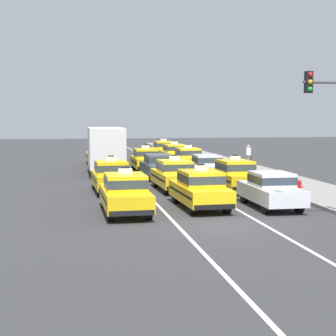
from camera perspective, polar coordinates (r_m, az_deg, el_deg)
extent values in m
plane|color=#353538|center=(19.97, 5.55, -6.03)|extent=(160.00, 160.00, 0.00)
cube|color=silver|center=(39.22, -4.59, -0.35)|extent=(0.14, 80.00, 0.01)
cube|color=silver|center=(39.65, 0.02, -0.26)|extent=(0.14, 80.00, 0.01)
cube|color=gray|center=(36.29, 10.15, -0.77)|extent=(4.00, 90.00, 0.15)
cylinder|color=black|center=(23.49, -6.84, -3.51)|extent=(0.25, 0.64, 0.64)
cylinder|color=black|center=(23.64, -3.27, -3.43)|extent=(0.25, 0.64, 0.64)
cylinder|color=black|center=(20.48, -6.21, -4.84)|extent=(0.25, 0.64, 0.64)
cylinder|color=black|center=(20.66, -2.11, -4.72)|extent=(0.25, 0.64, 0.64)
cube|color=yellow|center=(22.00, -4.64, -3.18)|extent=(1.88, 4.53, 0.70)
cube|color=black|center=(21.99, -4.64, -3.05)|extent=(1.89, 4.17, 0.10)
cube|color=yellow|center=(21.76, -4.61, -1.50)|extent=(1.64, 2.13, 0.64)
cube|color=#2D3842|center=(21.76, -4.61, -1.50)|extent=(1.66, 2.15, 0.35)
cube|color=white|center=(21.71, -4.62, -0.35)|extent=(0.56, 0.13, 0.24)
cube|color=black|center=(21.70, -4.62, 0.05)|extent=(0.32, 0.12, 0.06)
cube|color=black|center=(24.21, -5.22, -2.99)|extent=(1.71, 0.17, 0.20)
cube|color=black|center=(19.87, -3.91, -4.84)|extent=(1.71, 0.17, 0.20)
cylinder|color=black|center=(29.88, -7.86, -1.60)|extent=(0.26, 0.65, 0.64)
cylinder|color=black|center=(30.03, -5.05, -1.53)|extent=(0.26, 0.65, 0.64)
cylinder|color=black|center=(26.86, -7.35, -2.39)|extent=(0.26, 0.65, 0.64)
cylinder|color=black|center=(27.02, -4.23, -2.31)|extent=(0.26, 0.65, 0.64)
cube|color=yellow|center=(28.40, -6.14, -1.24)|extent=(1.97, 4.57, 0.70)
cube|color=black|center=(28.39, -6.14, -1.14)|extent=(1.98, 4.21, 0.10)
cube|color=yellow|center=(28.18, -6.12, 0.08)|extent=(1.68, 2.16, 0.64)
cube|color=#2D3842|center=(28.18, -6.12, 0.08)|extent=(1.70, 2.18, 0.35)
cube|color=white|center=(28.14, -6.13, 0.97)|extent=(0.56, 0.14, 0.24)
cube|color=black|center=(28.13, -6.14, 1.28)|extent=(0.32, 0.12, 0.06)
cube|color=black|center=(30.61, -6.58, -1.23)|extent=(1.71, 0.21, 0.20)
cube|color=black|center=(26.25, -5.62, -2.33)|extent=(1.71, 0.21, 0.20)
cylinder|color=black|center=(38.51, -8.27, -0.02)|extent=(0.24, 0.64, 0.64)
cylinder|color=black|center=(38.61, -5.45, 0.03)|extent=(0.24, 0.64, 0.64)
cylinder|color=black|center=(34.63, -8.08, -0.63)|extent=(0.24, 0.64, 0.64)
cylinder|color=black|center=(34.74, -4.95, -0.58)|extent=(0.24, 0.64, 0.64)
cube|color=#194C8C|center=(39.44, -6.95, 1.66)|extent=(2.10, 2.20, 2.10)
cube|color=#2D3842|center=(40.49, -7.04, 2.18)|extent=(1.93, 0.06, 0.76)
cube|color=silver|center=(36.16, -6.69, 2.19)|extent=(2.31, 5.20, 2.70)
cylinder|color=black|center=(45.98, -8.55, 0.86)|extent=(0.26, 0.65, 0.64)
cylinder|color=black|center=(46.08, -6.72, 0.90)|extent=(0.26, 0.65, 0.64)
cylinder|color=black|center=(42.93, -8.31, 0.54)|extent=(0.26, 0.65, 0.64)
cylinder|color=black|center=(43.05, -6.35, 0.58)|extent=(0.26, 0.65, 0.64)
cube|color=yellow|center=(44.48, -7.49, 1.18)|extent=(1.94, 4.56, 0.70)
cube|color=black|center=(44.47, -7.49, 1.24)|extent=(1.95, 4.20, 0.10)
cube|color=yellow|center=(44.28, -7.49, 2.03)|extent=(1.67, 2.15, 0.64)
cube|color=#2D3842|center=(44.28, -7.49, 2.03)|extent=(1.69, 2.17, 0.35)
cube|color=white|center=(44.26, -7.50, 2.59)|extent=(0.56, 0.14, 0.24)
cube|color=black|center=(44.25, -7.50, 2.79)|extent=(0.32, 0.12, 0.06)
cube|color=black|center=(46.69, -7.70, 1.07)|extent=(1.71, 0.19, 0.20)
cube|color=black|center=(42.30, -7.26, 0.62)|extent=(1.71, 0.19, 0.20)
cylinder|color=black|center=(24.64, 0.81, -3.05)|extent=(0.26, 0.65, 0.64)
cylinder|color=black|center=(25.01, 4.11, -2.94)|extent=(0.26, 0.65, 0.64)
cylinder|color=black|center=(21.71, 2.62, -4.22)|extent=(0.26, 0.65, 0.64)
cylinder|color=black|center=(22.13, 6.32, -4.07)|extent=(0.26, 0.65, 0.64)
cube|color=yellow|center=(23.30, 3.42, -2.69)|extent=(1.96, 4.56, 0.70)
cube|color=black|center=(23.30, 3.42, -2.56)|extent=(1.97, 4.20, 0.10)
cube|color=yellow|center=(23.07, 3.53, -1.09)|extent=(1.67, 2.16, 0.64)
cube|color=#2D3842|center=(23.07, 3.53, -1.09)|extent=(1.70, 2.18, 0.35)
cube|color=white|center=(23.03, 3.54, 0.00)|extent=(0.56, 0.14, 0.24)
cube|color=black|center=(23.01, 3.54, 0.37)|extent=(0.32, 0.12, 0.06)
cube|color=black|center=(25.45, 2.09, -2.55)|extent=(1.71, 0.20, 0.20)
cube|color=black|center=(21.25, 5.01, -4.18)|extent=(1.71, 0.20, 0.20)
cylinder|color=black|center=(30.21, -1.37, -1.47)|extent=(0.26, 0.65, 0.64)
cylinder|color=black|center=(30.51, 1.36, -1.40)|extent=(0.26, 0.65, 0.64)
cylinder|color=black|center=(27.23, -0.21, -2.23)|extent=(0.26, 0.65, 0.64)
cylinder|color=black|center=(27.56, 2.80, -2.15)|extent=(0.26, 0.65, 0.64)
cube|color=yellow|center=(28.82, 0.62, -1.10)|extent=(1.93, 4.55, 0.70)
cube|color=black|center=(28.82, 0.62, -1.01)|extent=(1.94, 4.19, 0.10)
cube|color=yellow|center=(28.61, 0.69, 0.19)|extent=(1.66, 2.15, 0.64)
cube|color=#2D3842|center=(28.61, 0.69, 0.19)|extent=(1.68, 2.17, 0.35)
cube|color=white|center=(28.57, 0.69, 1.07)|extent=(0.56, 0.14, 0.24)
cube|color=black|center=(28.56, 0.69, 1.37)|extent=(0.32, 0.12, 0.06)
cube|color=black|center=(31.00, -0.25, -1.10)|extent=(1.71, 0.19, 0.20)
cube|color=black|center=(26.72, 1.64, -2.17)|extent=(1.71, 0.19, 0.20)
cylinder|color=black|center=(35.76, -2.64, -0.39)|extent=(0.26, 0.65, 0.64)
cylinder|color=black|center=(36.03, -0.37, -0.34)|extent=(0.26, 0.65, 0.64)
cylinder|color=black|center=(32.98, -1.83, -0.88)|extent=(0.26, 0.65, 0.64)
cylinder|color=black|center=(33.27, 0.62, -0.83)|extent=(0.26, 0.65, 0.64)
cube|color=#4C5156|center=(34.47, -1.07, -0.05)|extent=(1.91, 4.36, 0.66)
cube|color=#4C5156|center=(34.32, -1.04, 0.98)|extent=(1.63, 1.95, 0.60)
cube|color=#2D3842|center=(34.32, -1.04, 0.98)|extent=(1.65, 1.97, 0.33)
cylinder|color=black|center=(40.85, -3.74, 0.34)|extent=(0.24, 0.64, 0.64)
cylinder|color=black|center=(41.03, -1.69, 0.37)|extent=(0.24, 0.64, 0.64)
cylinder|color=black|center=(37.82, -3.25, -0.07)|extent=(0.24, 0.64, 0.64)
cylinder|color=black|center=(38.01, -1.04, -0.04)|extent=(0.24, 0.64, 0.64)
cube|color=yellow|center=(39.39, -2.44, 0.66)|extent=(1.82, 4.51, 0.70)
cube|color=black|center=(39.38, -2.44, 0.74)|extent=(1.84, 4.15, 0.10)
cube|color=yellow|center=(39.19, -2.42, 1.62)|extent=(1.61, 2.11, 0.64)
cube|color=#2D3842|center=(39.19, -2.42, 1.62)|extent=(1.63, 2.13, 0.35)
cube|color=white|center=(39.16, -2.42, 2.27)|extent=(0.56, 0.12, 0.24)
cube|color=black|center=(39.15, -2.42, 2.48)|extent=(0.32, 0.11, 0.06)
cube|color=black|center=(41.59, -2.83, 0.57)|extent=(1.71, 0.15, 0.20)
cube|color=black|center=(37.23, -2.00, 0.00)|extent=(1.71, 0.15, 0.20)
cylinder|color=black|center=(24.92, 8.20, -3.01)|extent=(0.24, 0.64, 0.64)
cylinder|color=black|center=(25.41, 11.30, -2.90)|extent=(0.24, 0.64, 0.64)
cylinder|color=black|center=(22.28, 10.50, -4.06)|extent=(0.24, 0.64, 0.64)
cylinder|color=black|center=(22.82, 13.90, -3.90)|extent=(0.24, 0.64, 0.64)
cube|color=silver|center=(23.79, 10.94, -2.66)|extent=(1.77, 4.30, 0.66)
cube|color=silver|center=(23.62, 11.06, -1.18)|extent=(1.56, 1.90, 0.60)
cube|color=#2D3842|center=(23.62, 11.06, -1.18)|extent=(1.58, 1.92, 0.33)
cylinder|color=black|center=(30.26, 4.82, -1.48)|extent=(0.26, 0.65, 0.64)
cylinder|color=black|center=(30.72, 7.46, -1.40)|extent=(0.26, 0.65, 0.64)
cylinder|color=black|center=(27.37, 6.67, -2.23)|extent=(0.26, 0.65, 0.64)
cylinder|color=black|center=(27.87, 9.55, -2.13)|extent=(0.26, 0.65, 0.64)
cube|color=yellow|center=(29.00, 7.09, -1.11)|extent=(1.95, 4.56, 0.70)
cube|color=black|center=(28.99, 7.10, -1.01)|extent=(1.96, 4.20, 0.10)
cube|color=yellow|center=(28.79, 7.21, 0.18)|extent=(1.67, 2.15, 0.64)
cube|color=#2D3842|center=(28.79, 7.21, 0.18)|extent=(1.69, 2.17, 0.35)
cube|color=white|center=(28.75, 7.22, 1.06)|extent=(0.56, 0.14, 0.24)
cube|color=black|center=(28.74, 7.22, 1.36)|extent=(0.32, 0.12, 0.06)
cube|color=black|center=(31.11, 5.76, -1.11)|extent=(1.71, 0.20, 0.20)
cube|color=black|center=(26.97, 8.62, -2.16)|extent=(1.71, 0.20, 0.20)
cylinder|color=black|center=(35.43, 2.47, -0.44)|extent=(0.25, 0.64, 0.64)
cylinder|color=black|center=(35.75, 4.73, -0.40)|extent=(0.25, 0.64, 0.64)
cylinder|color=black|center=(32.67, 3.48, -0.95)|extent=(0.25, 0.64, 0.64)
cylinder|color=black|center=(33.02, 5.92, -0.90)|extent=(0.25, 0.64, 0.64)
cube|color=silver|center=(34.17, 4.14, -0.12)|extent=(1.82, 4.32, 0.66)
cube|color=silver|center=(34.02, 4.18, 0.92)|extent=(1.59, 1.92, 0.60)
cube|color=#2D3842|center=(34.02, 4.18, 0.92)|extent=(1.61, 1.94, 0.33)
cylinder|color=black|center=(41.55, 0.68, 0.44)|extent=(0.24, 0.64, 0.64)
cylinder|color=black|center=(41.84, 2.67, 0.47)|extent=(0.24, 0.64, 0.64)
cylinder|color=black|center=(38.56, 1.50, 0.04)|extent=(0.24, 0.64, 0.64)
cylinder|color=black|center=(38.87, 3.64, 0.08)|extent=(0.24, 0.64, 0.64)
cube|color=yellow|center=(40.16, 2.11, 0.76)|extent=(1.83, 4.51, 0.70)
cube|color=black|center=(40.16, 2.11, 0.83)|extent=(1.85, 4.15, 0.10)
cube|color=yellow|center=(39.97, 2.16, 1.70)|extent=(1.61, 2.11, 0.64)
cube|color=#2D3842|center=(39.97, 2.16, 1.70)|extent=(1.63, 2.13, 0.35)
cube|color=white|center=(39.94, 2.16, 2.33)|extent=(0.56, 0.12, 0.24)
cube|color=black|center=(39.93, 2.16, 2.54)|extent=(0.32, 0.11, 0.06)
cube|color=black|center=(42.34, 1.50, 0.67)|extent=(1.71, 0.15, 0.20)
cube|color=black|center=(38.03, 2.79, 0.11)|extent=(1.71, 0.15, 0.20)
cylinder|color=black|center=(46.94, -0.64, 1.02)|extent=(0.26, 0.65, 0.64)
cylinder|color=black|center=(47.25, 1.11, 1.05)|extent=(0.26, 0.65, 0.64)
cylinder|color=black|center=(43.96, 0.14, 0.71)|extent=(0.26, 0.65, 0.64)
cylinder|color=black|center=(44.29, 2.00, 0.75)|extent=(0.26, 0.65, 0.64)
cube|color=yellow|center=(45.58, 0.64, 1.33)|extent=(1.95, 4.56, 0.70)
cube|color=black|center=(45.57, 0.64, 1.39)|extent=(1.96, 4.20, 0.10)
cube|color=yellow|center=(45.39, 0.68, 2.16)|extent=(1.67, 2.15, 0.64)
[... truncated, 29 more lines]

